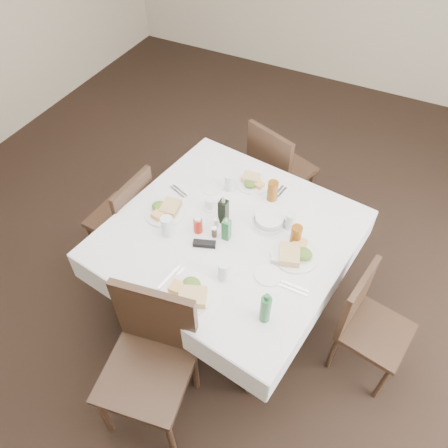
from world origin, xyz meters
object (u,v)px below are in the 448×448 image
water_n (230,183)px  oil_cruet_dark (223,211)px  water_s (224,271)px  water_w (167,226)px  coffee_mug (211,203)px  chair_south (151,352)px  green_bottle (265,309)px  dining_table (229,239)px  oil_cruet_green (226,229)px  water_e (290,221)px  chair_west (127,215)px  ketchup_bottle (198,225)px  chair_north (276,167)px  chair_east (366,319)px  bread_basket (269,221)px

water_n → oil_cruet_dark: bearing=-71.2°
water_s → oil_cruet_dark: 0.46m
water_w → coffee_mug: 0.36m
chair_south → water_w: 0.78m
water_s → green_bottle: size_ratio=0.57×
dining_table → coffee_mug: (-0.21, 0.14, 0.11)m
chair_south → oil_cruet_green: size_ratio=5.12×
chair_south → water_e: bearing=69.9°
chair_south → oil_cruet_dark: 0.98m
oil_cruet_dark → coffee_mug: size_ratio=2.09×
chair_south → water_s: bearing=70.1°
water_n → dining_table: bearing=-63.8°
dining_table → chair_west: (-0.87, 0.01, -0.19)m
coffee_mug → ketchup_bottle: bearing=-82.8°
water_n → water_s: size_ratio=0.96×
water_e → oil_cruet_green: (-0.33, -0.27, 0.02)m
chair_north → water_s: bearing=-82.1°
ketchup_bottle → coffee_mug: size_ratio=1.14×
oil_cruet_dark → ketchup_bottle: (-0.11, -0.15, -0.04)m
chair_north → chair_west: bearing=-129.4°
chair_west → ketchup_bottle: (0.68, -0.10, 0.32)m
chair_south → dining_table: bearing=85.9°
oil_cruet_green → chair_west: bearing=175.7°
chair_east → green_bottle: green_bottle is taller
coffee_mug → dining_table: bearing=-33.6°
chair_west → ketchup_bottle: bearing=-7.9°
chair_west → oil_cruet_dark: 0.87m
water_s → dining_table: bearing=110.9°
oil_cruet_green → water_e: bearing=39.0°
dining_table → chair_west: bearing=179.4°
bread_basket → water_w: bearing=-146.1°
chair_west → water_w: 0.65m
chair_south → oil_cruet_green: bearing=85.2°
chair_west → coffee_mug: bearing=11.5°
chair_east → chair_north: bearing=134.7°
chair_north → coffee_mug: chair_north is taller
chair_east → green_bottle: bearing=-140.2°
chair_south → water_s: (0.19, 0.53, 0.24)m
dining_table → chair_north: size_ratio=1.76×
oil_cruet_green → bread_basket: bearing=49.6°
chair_south → oil_cruet_green: chair_south is taller
chair_south → water_s: 0.62m
dining_table → coffee_mug: 0.28m
bread_basket → chair_north: bearing=107.5°
chair_east → bread_basket: bearing=163.8°
water_w → oil_cruet_dark: 0.38m
water_n → coffee_mug: 0.22m
chair_north → water_e: 0.93m
water_n → bread_basket: bearing=-25.9°
water_s → oil_cruet_green: oil_cruet_green is taller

